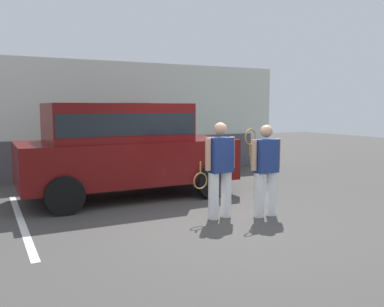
% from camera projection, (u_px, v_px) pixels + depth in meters
% --- Properties ---
extents(ground_plane, '(40.00, 40.00, 0.00)m').
position_uv_depth(ground_plane, '(225.00, 219.00, 7.31)').
color(ground_plane, '#423F3D').
extents(parking_stripe_0, '(0.12, 4.40, 0.01)m').
position_uv_depth(parking_stripe_0, '(21.00, 221.00, 7.18)').
color(parking_stripe_0, silver).
rests_on(parking_stripe_0, ground_plane).
extents(house_frontage, '(10.32, 0.40, 3.28)m').
position_uv_depth(house_frontage, '(125.00, 122.00, 12.13)').
color(house_frontage, silver).
rests_on(house_frontage, ground_plane).
extents(parked_suv, '(4.60, 2.16, 2.05)m').
position_uv_depth(parked_suv, '(124.00, 145.00, 8.97)').
color(parked_suv, '#590C0C').
rests_on(parked_suv, ground_plane).
extents(tennis_player_man, '(0.89, 0.31, 1.70)m').
position_uv_depth(tennis_player_man, '(220.00, 169.00, 7.29)').
color(tennis_player_man, white).
rests_on(tennis_player_man, ground_plane).
extents(tennis_player_woman, '(0.76, 0.26, 1.66)m').
position_uv_depth(tennis_player_woman, '(265.00, 169.00, 7.41)').
color(tennis_player_woman, white).
rests_on(tennis_player_woman, ground_plane).
extents(potted_plant_by_porch, '(0.56, 0.56, 0.74)m').
position_uv_depth(potted_plant_by_porch, '(221.00, 159.00, 12.61)').
color(potted_plant_by_porch, '#9E5638').
rests_on(potted_plant_by_porch, ground_plane).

